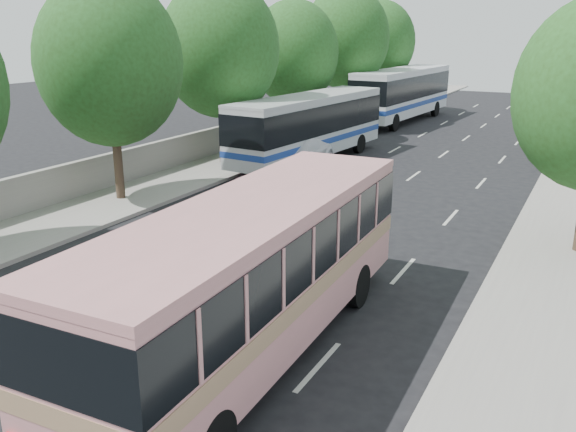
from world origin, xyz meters
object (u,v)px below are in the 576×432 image
Objects in this scene: pink_bus at (255,262)px; tour_coach_front at (309,122)px; tour_coach_rear at (403,90)px; white_pickup at (297,154)px; pink_taxi at (276,195)px.

tour_coach_front reaches higher than pink_bus.
tour_coach_front is at bearing -85.63° from tour_coach_rear.
tour_coach_rear is at bearing 96.05° from tour_coach_front.
white_pickup is 2.65m from tour_coach_front.
pink_bus reaches higher than pink_taxi.
pink_bus is 20.14m from tour_coach_front.
tour_coach_rear is (-7.75, 35.32, 0.23)m from pink_bus.
pink_taxi is at bearing -79.06° from tour_coach_rear.
white_pickup is 0.49× the size of tour_coach_front.
tour_coach_front reaches higher than pink_taxi.
tour_coach_front is at bearing 96.68° from white_pickup.
pink_taxi is at bearing -72.97° from white_pickup.
tour_coach_front reaches higher than white_pickup.
pink_bus is at bearing -69.77° from white_pickup.
pink_bus is 0.91× the size of tour_coach_front.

